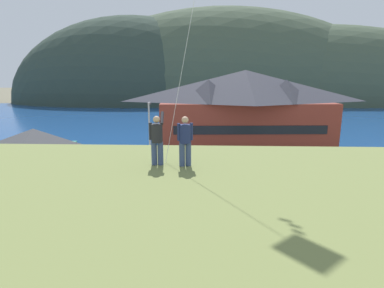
{
  "coord_description": "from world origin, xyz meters",
  "views": [
    {
      "loc": [
        2.04,
        -19.45,
        10.26
      ],
      "look_at": [
        0.9,
        9.0,
        3.98
      ],
      "focal_mm": 28.13,
      "sensor_mm": 36.0,
      "label": 1
    }
  ],
  "objects_px": {
    "harbor_lodge": "(244,109)",
    "parked_car_mid_row_near": "(347,214)",
    "moored_boat_wharfside": "(181,131)",
    "person_kite_flyer": "(157,138)",
    "storage_shed_near_lot": "(36,156)",
    "parked_car_mid_row_center": "(276,206)",
    "moored_boat_outer_mooring": "(220,134)",
    "parked_car_back_row_right": "(90,183)",
    "parking_light_pole": "(150,135)",
    "parked_car_back_row_left": "(122,212)",
    "wharf_dock": "(200,132)",
    "person_companion": "(185,140)",
    "parked_car_corner_spot": "(237,178)",
    "parked_car_front_row_end": "(212,217)"
  },
  "relations": [
    {
      "from": "harbor_lodge",
      "to": "parked_car_mid_row_near",
      "type": "bearing_deg",
      "value": -79.04
    },
    {
      "from": "moored_boat_wharfside",
      "to": "person_kite_flyer",
      "type": "bearing_deg",
      "value": -86.75
    },
    {
      "from": "storage_shed_near_lot",
      "to": "harbor_lodge",
      "type": "bearing_deg",
      "value": 33.94
    },
    {
      "from": "storage_shed_near_lot",
      "to": "parked_car_mid_row_center",
      "type": "xyz_separation_m",
      "value": [
        21.45,
        -6.44,
        -1.84
      ]
    },
    {
      "from": "moored_boat_outer_mooring",
      "to": "harbor_lodge",
      "type": "bearing_deg",
      "value": -74.88
    },
    {
      "from": "parked_car_back_row_right",
      "to": "parking_light_pole",
      "type": "bearing_deg",
      "value": 47.7
    },
    {
      "from": "parked_car_mid_row_near",
      "to": "parked_car_mid_row_center",
      "type": "bearing_deg",
      "value": 164.57
    },
    {
      "from": "parked_car_mid_row_near",
      "to": "parked_car_back_row_left",
      "type": "bearing_deg",
      "value": -178.77
    },
    {
      "from": "wharf_dock",
      "to": "parked_car_back_row_left",
      "type": "height_order",
      "value": "parked_car_back_row_left"
    },
    {
      "from": "parked_car_back_row_left",
      "to": "person_kite_flyer",
      "type": "height_order",
      "value": "person_kite_flyer"
    },
    {
      "from": "person_companion",
      "to": "moored_boat_wharfside",
      "type": "bearing_deg",
      "value": 94.52
    },
    {
      "from": "wharf_dock",
      "to": "person_kite_flyer",
      "type": "xyz_separation_m",
      "value": [
        -0.96,
        -45.17,
        7.84
      ]
    },
    {
      "from": "parking_light_pole",
      "to": "wharf_dock",
      "type": "bearing_deg",
      "value": 79.17
    },
    {
      "from": "parked_car_back_row_left",
      "to": "parking_light_pole",
      "type": "bearing_deg",
      "value": 89.15
    },
    {
      "from": "storage_shed_near_lot",
      "to": "moored_boat_outer_mooring",
      "type": "xyz_separation_m",
      "value": [
        18.94,
        24.63,
        -2.18
      ]
    },
    {
      "from": "moored_boat_outer_mooring",
      "to": "parked_car_corner_spot",
      "type": "distance_m",
      "value": 24.83
    },
    {
      "from": "parked_car_mid_row_near",
      "to": "parking_light_pole",
      "type": "relative_size",
      "value": 0.56
    },
    {
      "from": "harbor_lodge",
      "to": "parking_light_pole",
      "type": "height_order",
      "value": "harbor_lodge"
    },
    {
      "from": "moored_boat_outer_mooring",
      "to": "parking_light_pole",
      "type": "xyz_separation_m",
      "value": [
        -8.4,
        -21.89,
        3.8
      ]
    },
    {
      "from": "wharf_dock",
      "to": "parked_car_front_row_end",
      "type": "xyz_separation_m",
      "value": [
        1.3,
        -36.58,
        0.71
      ]
    },
    {
      "from": "storage_shed_near_lot",
      "to": "moored_boat_outer_mooring",
      "type": "bearing_deg",
      "value": 52.44
    },
    {
      "from": "moored_boat_wharfside",
      "to": "parked_car_mid_row_center",
      "type": "height_order",
      "value": "moored_boat_wharfside"
    },
    {
      "from": "parked_car_mid_row_near",
      "to": "parked_car_back_row_right",
      "type": "xyz_separation_m",
      "value": [
        -20.0,
        5.39,
        0.0
      ]
    },
    {
      "from": "wharf_dock",
      "to": "person_kite_flyer",
      "type": "distance_m",
      "value": 45.86
    },
    {
      "from": "wharf_dock",
      "to": "person_kite_flyer",
      "type": "height_order",
      "value": "person_kite_flyer"
    },
    {
      "from": "moored_boat_outer_mooring",
      "to": "parked_car_mid_row_center",
      "type": "distance_m",
      "value": 31.17
    },
    {
      "from": "parked_car_corner_spot",
      "to": "person_companion",
      "type": "distance_m",
      "value": 18.75
    },
    {
      "from": "storage_shed_near_lot",
      "to": "moored_boat_outer_mooring",
      "type": "distance_m",
      "value": 31.14
    },
    {
      "from": "parked_car_mid_row_center",
      "to": "moored_boat_wharfside",
      "type": "bearing_deg",
      "value": 105.76
    },
    {
      "from": "parked_car_front_row_end",
      "to": "parked_car_mid_row_near",
      "type": "bearing_deg",
      "value": 4.67
    },
    {
      "from": "harbor_lodge",
      "to": "parked_car_mid_row_near",
      "type": "height_order",
      "value": "harbor_lodge"
    },
    {
      "from": "harbor_lodge",
      "to": "person_kite_flyer",
      "type": "relative_size",
      "value": 13.27
    },
    {
      "from": "moored_boat_wharfside",
      "to": "parked_car_mid_row_center",
      "type": "relative_size",
      "value": 1.66
    },
    {
      "from": "storage_shed_near_lot",
      "to": "person_kite_flyer",
      "type": "height_order",
      "value": "person_kite_flyer"
    },
    {
      "from": "moored_boat_wharfside",
      "to": "parked_car_front_row_end",
      "type": "bearing_deg",
      "value": -82.4
    },
    {
      "from": "parked_car_back_row_left",
      "to": "wharf_dock",
      "type": "bearing_deg",
      "value": 82.09
    },
    {
      "from": "moored_boat_wharfside",
      "to": "person_companion",
      "type": "distance_m",
      "value": 45.19
    },
    {
      "from": "harbor_lodge",
      "to": "storage_shed_near_lot",
      "type": "height_order",
      "value": "harbor_lodge"
    },
    {
      "from": "storage_shed_near_lot",
      "to": "moored_boat_wharfside",
      "type": "distance_m",
      "value": 29.88
    },
    {
      "from": "storage_shed_near_lot",
      "to": "parked_car_mid_row_near",
      "type": "distance_m",
      "value": 27.14
    },
    {
      "from": "storage_shed_near_lot",
      "to": "person_kite_flyer",
      "type": "xyz_separation_m",
      "value": [
        14.44,
        -17.04,
        5.29
      ]
    },
    {
      "from": "parked_car_back_row_right",
      "to": "parked_car_mid_row_near",
      "type": "bearing_deg",
      "value": -15.09
    },
    {
      "from": "wharf_dock",
      "to": "harbor_lodge",
      "type": "bearing_deg",
      "value": -65.24
    },
    {
      "from": "parked_car_back_row_right",
      "to": "parked_car_front_row_end",
      "type": "bearing_deg",
      "value": -29.81
    },
    {
      "from": "harbor_lodge",
      "to": "moored_boat_wharfside",
      "type": "distance_m",
      "value": 16.88
    },
    {
      "from": "parked_car_front_row_end",
      "to": "person_companion",
      "type": "relative_size",
      "value": 2.48
    },
    {
      "from": "wharf_dock",
      "to": "parked_car_mid_row_center",
      "type": "distance_m",
      "value": 35.11
    },
    {
      "from": "harbor_lodge",
      "to": "moored_boat_wharfside",
      "type": "height_order",
      "value": "harbor_lodge"
    },
    {
      "from": "parked_car_mid_row_center",
      "to": "parked_car_front_row_end",
      "type": "bearing_deg",
      "value": -157.13
    },
    {
      "from": "harbor_lodge",
      "to": "parked_car_back_row_left",
      "type": "relative_size",
      "value": 5.74
    }
  ]
}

